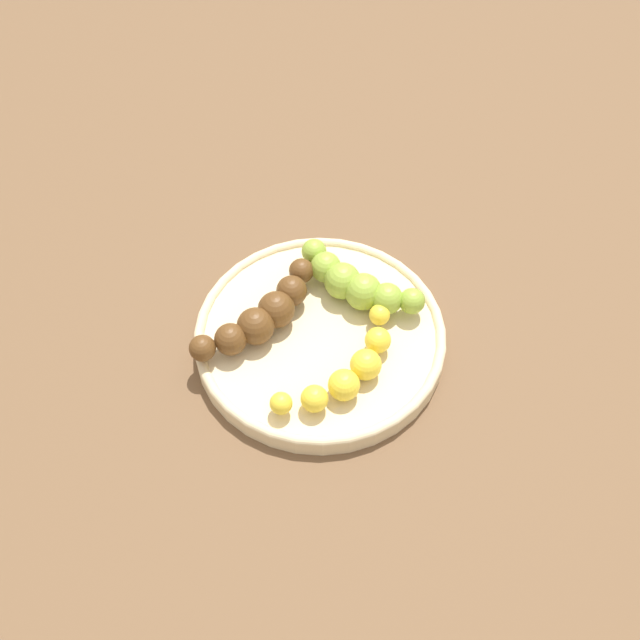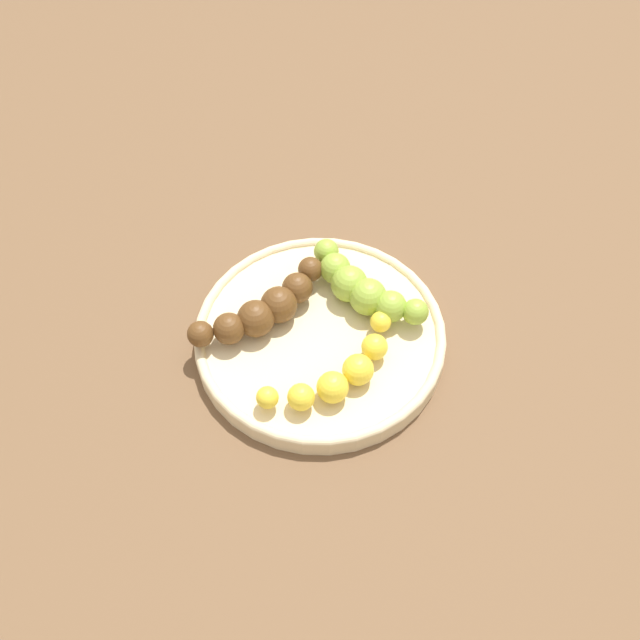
{
  "view_description": "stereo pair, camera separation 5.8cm",
  "coord_description": "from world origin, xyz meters",
  "px_view_note": "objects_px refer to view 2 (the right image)",
  "views": [
    {
      "loc": [
        -0.07,
        0.4,
        0.59
      ],
      "look_at": [
        0.0,
        0.0,
        0.04
      ],
      "focal_mm": 40.41,
      "sensor_mm": 36.0,
      "label": 1
    },
    {
      "loc": [
        -0.13,
        0.38,
        0.59
      ],
      "look_at": [
        0.0,
        0.0,
        0.04
      ],
      "focal_mm": 40.41,
      "sensor_mm": 36.0,
      "label": 2
    }
  ],
  "objects_px": {
    "fruit_bowl": "(320,336)",
    "banana_yellow": "(340,373)",
    "banana_green": "(362,288)",
    "banana_overripe": "(264,308)"
  },
  "relations": [
    {
      "from": "fruit_bowl",
      "to": "banana_yellow",
      "type": "relative_size",
      "value": 1.84
    },
    {
      "from": "fruit_bowl",
      "to": "banana_green",
      "type": "bearing_deg",
      "value": -117.39
    },
    {
      "from": "banana_yellow",
      "to": "banana_green",
      "type": "bearing_deg",
      "value": 128.09
    },
    {
      "from": "fruit_bowl",
      "to": "banana_green",
      "type": "relative_size",
      "value": 1.87
    },
    {
      "from": "fruit_bowl",
      "to": "banana_green",
      "type": "height_order",
      "value": "banana_green"
    },
    {
      "from": "fruit_bowl",
      "to": "banana_yellow",
      "type": "distance_m",
      "value": 0.06
    },
    {
      "from": "banana_green",
      "to": "banana_overripe",
      "type": "bearing_deg",
      "value": -32.59
    },
    {
      "from": "banana_overripe",
      "to": "banana_yellow",
      "type": "bearing_deg",
      "value": 7.72
    },
    {
      "from": "banana_overripe",
      "to": "banana_green",
      "type": "bearing_deg",
      "value": 67.38
    },
    {
      "from": "banana_yellow",
      "to": "fruit_bowl",
      "type": "bearing_deg",
      "value": 159.35
    }
  ]
}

